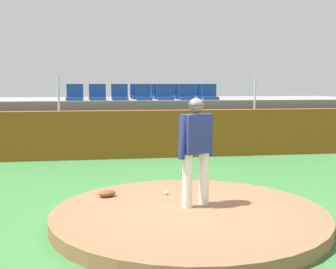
{
  "coord_description": "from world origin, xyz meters",
  "views": [
    {
      "loc": [
        -1.28,
        -6.21,
        2.08
      ],
      "look_at": [
        0.0,
        2.07,
        1.1
      ],
      "focal_mm": 46.32,
      "sensor_mm": 36.0,
      "label": 1
    }
  ],
  "objects_px": {
    "pitcher": "(196,143)",
    "stadium_chair_10": "(140,94)",
    "stadium_chair_8": "(96,95)",
    "stadium_chair_0": "(75,95)",
    "stadium_chair_7": "(74,95)",
    "stadium_chair_18": "(158,94)",
    "stadium_chair_9": "(119,94)",
    "stadium_chair_3": "(144,95)",
    "stadium_chair_13": "(203,94)",
    "stadium_chair_5": "(187,95)",
    "fielding_glove": "(107,193)",
    "stadium_chair_2": "(120,95)",
    "stadium_chair_16": "(118,94)",
    "stadium_chair_1": "(98,95)",
    "stadium_chair_4": "(165,95)",
    "stadium_chair_17": "(137,94)",
    "stadium_chair_6": "(209,95)",
    "stadium_chair_19": "(178,94)",
    "stadium_chair_20": "(196,94)",
    "stadium_chair_12": "(181,94)",
    "stadium_chair_14": "(76,94)",
    "stadium_chair_15": "(97,94)",
    "stadium_chair_11": "(161,94)",
    "baseball": "(166,192)"
  },
  "relations": [
    {
      "from": "pitcher",
      "to": "stadium_chair_6",
      "type": "xyz_separation_m",
      "value": [
        1.98,
        6.99,
        0.55
      ]
    },
    {
      "from": "stadium_chair_12",
      "to": "stadium_chair_17",
      "type": "relative_size",
      "value": 1.0
    },
    {
      "from": "baseball",
      "to": "stadium_chair_18",
      "type": "xyz_separation_m",
      "value": [
        0.93,
        8.09,
        1.5
      ]
    },
    {
      "from": "stadium_chair_11",
      "to": "stadium_chair_14",
      "type": "height_order",
      "value": "same"
    },
    {
      "from": "stadium_chair_20",
      "to": "stadium_chair_8",
      "type": "bearing_deg",
      "value": 13.56
    },
    {
      "from": "stadium_chair_8",
      "to": "stadium_chair_20",
      "type": "xyz_separation_m",
      "value": [
        3.51,
        0.85,
        0.0
      ]
    },
    {
      "from": "stadium_chair_17",
      "to": "stadium_chair_18",
      "type": "height_order",
      "value": "same"
    },
    {
      "from": "stadium_chair_3",
      "to": "stadium_chair_5",
      "type": "bearing_deg",
      "value": -178.59
    },
    {
      "from": "fielding_glove",
      "to": "stadium_chair_6",
      "type": "relative_size",
      "value": 0.6
    },
    {
      "from": "fielding_glove",
      "to": "stadium_chair_3",
      "type": "bearing_deg",
      "value": 56.36
    },
    {
      "from": "stadium_chair_10",
      "to": "stadium_chair_19",
      "type": "distance_m",
      "value": 1.7
    },
    {
      "from": "stadium_chair_1",
      "to": "stadium_chair_16",
      "type": "distance_m",
      "value": 1.94
    },
    {
      "from": "stadium_chair_2",
      "to": "stadium_chair_17",
      "type": "height_order",
      "value": "same"
    },
    {
      "from": "stadium_chair_4",
      "to": "stadium_chair_17",
      "type": "xyz_separation_m",
      "value": [
        -0.71,
        1.84,
        0.0
      ]
    },
    {
      "from": "stadium_chair_12",
      "to": "stadium_chair_6",
      "type": "bearing_deg",
      "value": 130.32
    },
    {
      "from": "stadium_chair_9",
      "to": "stadium_chair_10",
      "type": "relative_size",
      "value": 1.0
    },
    {
      "from": "stadium_chair_12",
      "to": "stadium_chair_14",
      "type": "distance_m",
      "value": 3.63
    },
    {
      "from": "stadium_chair_15",
      "to": "stadium_chair_17",
      "type": "bearing_deg",
      "value": -178.41
    },
    {
      "from": "stadium_chair_18",
      "to": "stadium_chair_7",
      "type": "bearing_deg",
      "value": 17.65
    },
    {
      "from": "stadium_chair_2",
      "to": "stadium_chair_10",
      "type": "xyz_separation_m",
      "value": [
        0.69,
        0.91,
        0.0
      ]
    },
    {
      "from": "stadium_chair_13",
      "to": "stadium_chair_15",
      "type": "relative_size",
      "value": 1.0
    },
    {
      "from": "stadium_chair_7",
      "to": "stadium_chair_18",
      "type": "height_order",
      "value": "same"
    },
    {
      "from": "stadium_chair_3",
      "to": "stadium_chair_13",
      "type": "xyz_separation_m",
      "value": [
        2.1,
        0.92,
        0.0
      ]
    },
    {
      "from": "stadium_chair_15",
      "to": "stadium_chair_19",
      "type": "xyz_separation_m",
      "value": [
        2.85,
        0.04,
        0.0
      ]
    },
    {
      "from": "stadium_chair_8",
      "to": "stadium_chair_18",
      "type": "height_order",
      "value": "same"
    },
    {
      "from": "stadium_chair_15",
      "to": "stadium_chair_18",
      "type": "bearing_deg",
      "value": -179.27
    },
    {
      "from": "pitcher",
      "to": "stadium_chair_10",
      "type": "relative_size",
      "value": 3.4
    },
    {
      "from": "stadium_chair_12",
      "to": "stadium_chair_18",
      "type": "height_order",
      "value": "same"
    },
    {
      "from": "stadium_chair_4",
      "to": "stadium_chair_13",
      "type": "relative_size",
      "value": 1.0
    },
    {
      "from": "fielding_glove",
      "to": "stadium_chair_6",
      "type": "height_order",
      "value": "stadium_chair_6"
    },
    {
      "from": "stadium_chair_4",
      "to": "stadium_chair_18",
      "type": "height_order",
      "value": "same"
    },
    {
      "from": "stadium_chair_5",
      "to": "stadium_chair_19",
      "type": "bearing_deg",
      "value": -91.11
    },
    {
      "from": "stadium_chair_6",
      "to": "fielding_glove",
      "type": "bearing_deg",
      "value": 61.97
    },
    {
      "from": "stadium_chair_14",
      "to": "stadium_chair_11",
      "type": "bearing_deg",
      "value": 162.45
    },
    {
      "from": "stadium_chair_6",
      "to": "stadium_chair_12",
      "type": "distance_m",
      "value": 1.15
    },
    {
      "from": "stadium_chair_17",
      "to": "stadium_chair_20",
      "type": "height_order",
      "value": "same"
    },
    {
      "from": "stadium_chair_2",
      "to": "stadium_chair_8",
      "type": "relative_size",
      "value": 1.0
    },
    {
      "from": "stadium_chair_0",
      "to": "stadium_chair_20",
      "type": "bearing_deg",
      "value": -156.54
    },
    {
      "from": "fielding_glove",
      "to": "stadium_chair_8",
      "type": "bearing_deg",
      "value": 69.28
    },
    {
      "from": "stadium_chair_5",
      "to": "stadium_chair_16",
      "type": "xyz_separation_m",
      "value": [
        -2.07,
        1.83,
        0.0
      ]
    },
    {
      "from": "stadium_chair_3",
      "to": "stadium_chair_9",
      "type": "xyz_separation_m",
      "value": [
        -0.72,
        0.95,
        0.0
      ]
    },
    {
      "from": "stadium_chair_0",
      "to": "stadium_chair_16",
      "type": "distance_m",
      "value": 2.32
    },
    {
      "from": "stadium_chair_15",
      "to": "stadium_chair_20",
      "type": "xyz_separation_m",
      "value": [
        3.51,
        -0.01,
        0.0
      ]
    },
    {
      "from": "stadium_chair_8",
      "to": "stadium_chair_0",
      "type": "bearing_deg",
      "value": 56.02
    },
    {
      "from": "stadium_chair_6",
      "to": "stadium_chair_4",
      "type": "bearing_deg",
      "value": 0.4
    },
    {
      "from": "stadium_chair_0",
      "to": "stadium_chair_19",
      "type": "distance_m",
      "value": 3.96
    },
    {
      "from": "stadium_chair_13",
      "to": "stadium_chair_19",
      "type": "relative_size",
      "value": 1.0
    },
    {
      "from": "stadium_chair_18",
      "to": "stadium_chair_5",
      "type": "bearing_deg",
      "value": 109.94
    },
    {
      "from": "stadium_chair_2",
      "to": "stadium_chair_4",
      "type": "height_order",
      "value": "same"
    },
    {
      "from": "stadium_chair_1",
      "to": "stadium_chair_15",
      "type": "bearing_deg",
      "value": -88.16
    }
  ]
}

